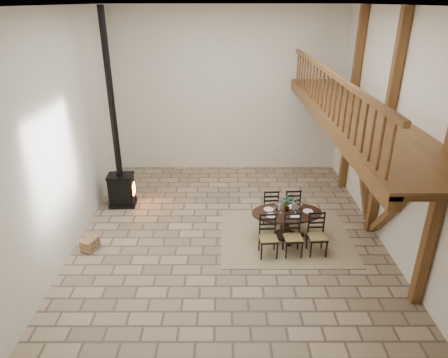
{
  "coord_description": "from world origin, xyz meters",
  "views": [
    {
      "loc": [
        -0.15,
        -8.31,
        5.08
      ],
      "look_at": [
        -0.14,
        0.4,
        1.17
      ],
      "focal_mm": 32.0,
      "sensor_mm": 36.0,
      "label": 1
    }
  ],
  "objects_px": {
    "dining_table": "(287,225)",
    "log_basket": "(125,191)",
    "wood_stove": "(119,167)",
    "log_stack": "(90,244)"
  },
  "relations": [
    {
      "from": "log_basket",
      "to": "log_stack",
      "type": "relative_size",
      "value": 1.15
    },
    {
      "from": "dining_table",
      "to": "log_stack",
      "type": "height_order",
      "value": "dining_table"
    },
    {
      "from": "wood_stove",
      "to": "log_basket",
      "type": "relative_size",
      "value": 9.47
    },
    {
      "from": "dining_table",
      "to": "log_basket",
      "type": "bearing_deg",
      "value": 149.02
    },
    {
      "from": "wood_stove",
      "to": "log_basket",
      "type": "xyz_separation_m",
      "value": [
        -0.04,
        0.47,
        -0.93
      ]
    },
    {
      "from": "dining_table",
      "to": "log_basket",
      "type": "distance_m",
      "value": 4.76
    },
    {
      "from": "wood_stove",
      "to": "log_basket",
      "type": "bearing_deg",
      "value": 91.25
    },
    {
      "from": "wood_stove",
      "to": "log_stack",
      "type": "relative_size",
      "value": 10.87
    },
    {
      "from": "wood_stove",
      "to": "log_stack",
      "type": "bearing_deg",
      "value": -99.93
    },
    {
      "from": "wood_stove",
      "to": "log_basket",
      "type": "height_order",
      "value": "wood_stove"
    }
  ]
}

